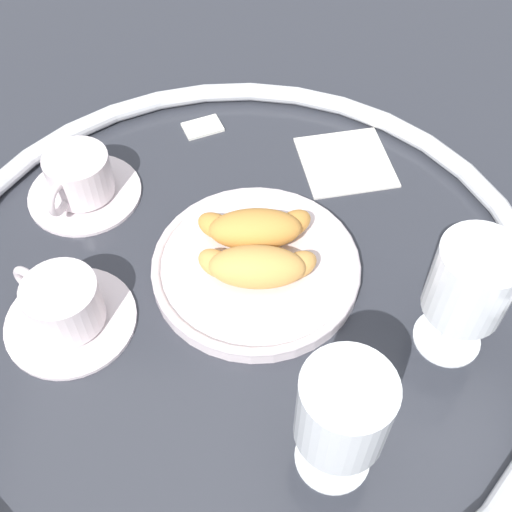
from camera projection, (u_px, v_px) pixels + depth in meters
The scene contains 11 objects.
ground_plane at pixel (236, 290), 0.69m from camera, with size 2.20×2.20×0.00m, color #2D3038.
table_chrome_rim at pixel (236, 283), 0.68m from camera, with size 0.67×0.67×0.02m, color silver.
pastry_plate at pixel (256, 267), 0.70m from camera, with size 0.23×0.23×0.02m.
croissant_large at pixel (257, 269), 0.66m from camera, with size 0.14×0.06×0.04m.
croissant_small at pixel (255, 228), 0.69m from camera, with size 0.14×0.07×0.04m.
coffee_cup_near at pixel (80, 180), 0.76m from camera, with size 0.14×0.14×0.06m.
coffee_cup_far at pixel (65, 307), 0.64m from camera, with size 0.14×0.14×0.06m.
juice_glass_left at pixel (470, 286), 0.58m from camera, with size 0.08×0.08×0.14m.
juice_glass_right at pixel (343, 413), 0.50m from camera, with size 0.08×0.08×0.14m.
sugar_packet at pixel (202, 126), 0.85m from camera, with size 0.05×0.03×0.01m, color white.
folded_napkin at pixel (346, 161), 0.81m from camera, with size 0.11×0.11×0.01m, color silver.
Camera 1 is at (0.04, -0.40, 0.57)m, focal length 44.96 mm.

